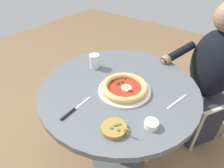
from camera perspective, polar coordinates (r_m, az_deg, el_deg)
name	(u,v)px	position (r m, az deg, el deg)	size (l,w,h in m)	color
ground_plane	(117,157)	(1.65, 1.51, -21.19)	(6.00, 6.00, 0.02)	brown
dining_table	(118,105)	(1.19, 1.97, -6.31)	(0.91, 0.91, 0.72)	#565B60
pizza_on_plate	(125,88)	(1.05, 3.79, -1.19)	(0.29, 0.29, 0.04)	white
water_glass	(95,62)	(1.24, -5.26, 6.61)	(0.07, 0.07, 0.09)	silver
steak_knife	(72,111)	(0.96, -11.93, -7.97)	(0.02, 0.21, 0.01)	silver
ramekin_capers	(151,124)	(0.88, 11.79, -11.72)	(0.06, 0.06, 0.03)	white
olive_pan	(114,128)	(0.85, 0.74, -13.18)	(0.14, 0.11, 0.05)	olive
fork_utensil	(177,101)	(1.05, 19.00, -5.00)	(0.05, 0.17, 0.00)	#BCBCC1
diner_person	(203,88)	(1.61, 25.79, -1.05)	(0.52, 0.45, 1.13)	#282833
cafe_chair_diner	(217,83)	(1.70, 29.20, 0.28)	(0.53, 0.53, 0.84)	beige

